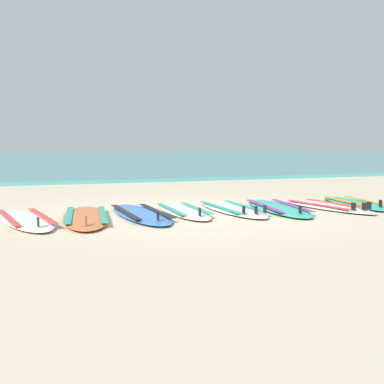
# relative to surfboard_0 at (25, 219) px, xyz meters

# --- Properties ---
(ground_plane) EXTENTS (80.00, 80.00, 0.00)m
(ground_plane) POSITION_rel_surfboard_0_xyz_m (2.40, 0.13, -0.04)
(ground_plane) COLOR beige
(sea) EXTENTS (80.00, 60.00, 0.10)m
(sea) POSITION_rel_surfboard_0_xyz_m (2.40, 36.62, 0.01)
(sea) COLOR teal
(sea) RESTS_ON ground
(surfboard_0) EXTENTS (0.79, 2.49, 0.18)m
(surfboard_0) POSITION_rel_surfboard_0_xyz_m (0.00, 0.00, 0.00)
(surfboard_0) COLOR white
(surfboard_0) RESTS_ON ground
(surfboard_1) EXTENTS (1.10, 2.62, 0.18)m
(surfboard_1) POSITION_rel_surfboard_0_xyz_m (0.80, -0.07, -0.00)
(surfboard_1) COLOR orange
(surfboard_1) RESTS_ON ground
(surfboard_2) EXTENTS (0.76, 2.55, 0.18)m
(surfboard_2) POSITION_rel_surfboard_0_xyz_m (1.60, 0.00, -0.00)
(surfboard_2) COLOR #3875CC
(surfboard_2) RESTS_ON ground
(surfboard_3) EXTENTS (0.75, 2.23, 0.18)m
(surfboard_3) POSITION_rel_surfboard_0_xyz_m (2.30, 0.08, 0.00)
(surfboard_3) COLOR silver
(surfboard_3) RESTS_ON ground
(surfboard_4) EXTENTS (0.75, 2.38, 0.18)m
(surfboard_4) POSITION_rel_surfboard_0_xyz_m (3.09, 0.05, 0.00)
(surfboard_4) COLOR white
(surfboard_4) RESTS_ON ground
(surfboard_5) EXTENTS (1.12, 2.59, 0.18)m
(surfboard_5) POSITION_rel_surfboard_0_xyz_m (3.83, -0.07, -0.00)
(surfboard_5) COLOR #2DB793
(surfboard_5) RESTS_ON ground
(surfboard_6) EXTENTS (0.70, 2.22, 0.18)m
(surfboard_6) POSITION_rel_surfboard_0_xyz_m (4.67, -0.19, 0.00)
(surfboard_6) COLOR white
(surfboard_6) RESTS_ON ground
(surfboard_7) EXTENTS (1.01, 2.30, 0.18)m
(surfboard_7) POSITION_rel_surfboard_0_xyz_m (5.40, 0.04, 0.00)
(surfboard_7) COLOR #2DB793
(surfboard_7) RESTS_ON ground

